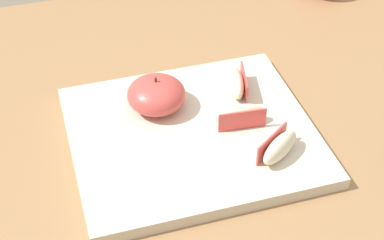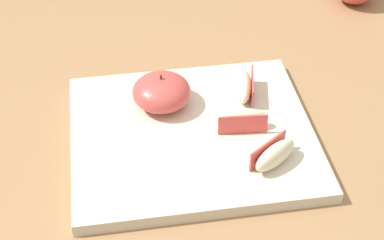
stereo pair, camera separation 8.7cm
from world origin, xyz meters
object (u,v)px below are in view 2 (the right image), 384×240
Objects in this scene: apple_wedge_front at (275,155)px; apple_wedge_back at (242,119)px; apple_half_skin_up at (162,92)px; apple_wedge_right at (244,86)px; cutting_board at (192,135)px.

apple_wedge_back is at bearing 109.19° from apple_wedge_front.
apple_half_skin_up reaches higher than apple_wedge_back.
apple_wedge_back is 0.08m from apple_wedge_right.
apple_wedge_right is (0.13, 0.00, -0.01)m from apple_half_skin_up.
apple_wedge_front is (0.10, -0.08, 0.03)m from cutting_board.
apple_wedge_back is 1.02× the size of apple_wedge_front.
apple_half_skin_up reaches higher than apple_wedge_right.
apple_wedge_right is (-0.01, 0.15, 0.00)m from apple_wedge_front.
apple_wedge_back is at bearing -105.61° from apple_wedge_right.
apple_half_skin_up is (-0.04, 0.07, 0.03)m from cutting_board.
apple_half_skin_up is 1.15× the size of apple_wedge_back.
apple_half_skin_up reaches higher than apple_wedge_front.
apple_wedge_front reaches higher than cutting_board.
apple_half_skin_up is at bearing 118.15° from cutting_board.
cutting_board is 0.08m from apple_half_skin_up.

